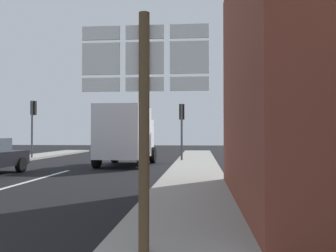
% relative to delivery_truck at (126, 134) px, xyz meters
% --- Properties ---
extents(ground_plane, '(80.00, 80.00, 0.00)m').
position_rel_delivery_truck_xyz_m(ground_plane, '(-2.05, -4.80, -1.65)').
color(ground_plane, black).
extents(sidewalk_right, '(2.25, 44.00, 0.14)m').
position_rel_delivery_truck_xyz_m(sidewalk_right, '(3.58, -6.80, -1.58)').
color(sidewalk_right, gray).
rests_on(sidewalk_right, ground).
extents(delivery_truck, '(2.61, 5.06, 3.05)m').
position_rel_delivery_truck_xyz_m(delivery_truck, '(0.00, 0.00, 0.00)').
color(delivery_truck, silver).
rests_on(delivery_truck, ground).
extents(route_sign_post, '(1.66, 0.14, 3.20)m').
position_rel_delivery_truck_xyz_m(route_sign_post, '(3.10, -14.28, 0.35)').
color(route_sign_post, brown).
rests_on(route_sign_post, ground).
extents(traffic_light_far_left, '(0.30, 0.49, 3.77)m').
position_rel_delivery_truck_xyz_m(traffic_light_far_left, '(-6.86, 4.00, 1.14)').
color(traffic_light_far_left, '#47474C').
rests_on(traffic_light_far_left, ground).
extents(traffic_light_far_right, '(0.30, 0.49, 3.38)m').
position_rel_delivery_truck_xyz_m(traffic_light_far_right, '(2.76, 2.63, 0.85)').
color(traffic_light_far_right, '#47474C').
rests_on(traffic_light_far_right, ground).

